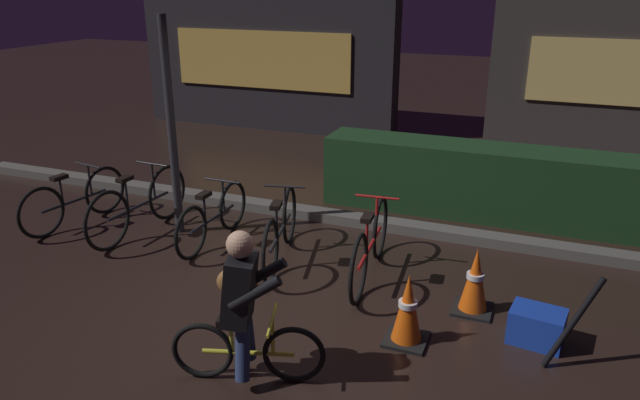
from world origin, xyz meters
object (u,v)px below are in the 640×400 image
object	(u,v)px
street_post	(171,129)
closed_umbrella	(573,323)
parked_bike_right_mid	(370,246)
parked_bike_center_left	(213,217)
blue_crate	(537,326)
traffic_cone_far	(475,281)
traffic_cone_near	(408,310)
parked_bike_left_mid	(139,205)
cyclist	(243,306)
parked_bike_leftmost	(74,200)
parked_bike_center_right	(280,231)

from	to	relation	value
street_post	closed_umbrella	xyz separation A→B (m)	(4.43, -1.15, -0.89)
street_post	parked_bike_right_mid	bearing A→B (deg)	-6.86
parked_bike_center_left	closed_umbrella	xyz separation A→B (m)	(3.87, -1.01, 0.07)
blue_crate	traffic_cone_far	bearing A→B (deg)	150.87
street_post	traffic_cone_near	size ratio (longest dim) A/B	4.03
parked_bike_left_mid	traffic_cone_near	bearing A→B (deg)	-103.52
street_post	traffic_cone_far	size ratio (longest dim) A/B	4.02
street_post	cyclist	size ratio (longest dim) A/B	2.05
blue_crate	cyclist	world-z (taller)	cyclist
parked_bike_leftmost	blue_crate	size ratio (longest dim) A/B	3.53
traffic_cone_far	cyclist	xyz separation A→B (m)	(-1.49, -1.66, 0.32)
parked_bike_left_mid	traffic_cone_near	distance (m)	3.72
parked_bike_center_right	traffic_cone_near	size ratio (longest dim) A/B	2.60
traffic_cone_far	closed_umbrella	xyz separation A→B (m)	(0.83, -0.57, 0.08)
parked_bike_right_mid	street_post	bearing A→B (deg)	78.09
parked_bike_leftmost	cyclist	size ratio (longest dim) A/B	1.25
traffic_cone_near	traffic_cone_far	size ratio (longest dim) A/B	1.00
traffic_cone_near	blue_crate	size ratio (longest dim) A/B	1.44
street_post	blue_crate	distance (m)	4.42
parked_bike_center_left	parked_bike_center_right	xyz separation A→B (m)	(0.93, -0.14, 0.03)
parked_bike_center_left	blue_crate	size ratio (longest dim) A/B	3.44
parked_bike_center_left	parked_bike_center_right	distance (m)	0.94
parked_bike_right_mid	traffic_cone_near	distance (m)	1.19
street_post	cyclist	distance (m)	3.15
parked_bike_center_right	traffic_cone_near	distance (m)	1.95
street_post	parked_bike_right_mid	size ratio (longest dim) A/B	1.48
cyclist	parked_bike_right_mid	bearing A→B (deg)	60.95
blue_crate	closed_umbrella	xyz separation A→B (m)	(0.26, -0.25, 0.24)
parked_bike_leftmost	parked_bike_center_left	size ratio (longest dim) A/B	1.03
parked_bike_right_mid	cyclist	size ratio (longest dim) A/B	1.39
parked_bike_left_mid	blue_crate	world-z (taller)	parked_bike_left_mid
closed_umbrella	parked_bike_center_right	bearing A→B (deg)	132.76
parked_bike_right_mid	traffic_cone_far	size ratio (longest dim) A/B	2.72
parked_bike_center_left	parked_bike_right_mid	distance (m)	1.95
parked_bike_right_mid	blue_crate	distance (m)	1.78
cyclist	closed_umbrella	distance (m)	2.57
parked_bike_right_mid	blue_crate	size ratio (longest dim) A/B	3.93
street_post	cyclist	xyz separation A→B (m)	(2.11, -2.24, -0.65)
traffic_cone_far	traffic_cone_near	bearing A→B (deg)	-122.24
parked_bike_center_right	closed_umbrella	size ratio (longest dim) A/B	1.94
street_post	blue_crate	xyz separation A→B (m)	(4.17, -0.90, -1.13)
traffic_cone_far	cyclist	size ratio (longest dim) A/B	0.51
street_post	parked_bike_center_left	bearing A→B (deg)	-13.68
traffic_cone_near	cyclist	xyz separation A→B (m)	(-1.04, -0.94, 0.32)
parked_bike_center_right	traffic_cone_far	size ratio (longest dim) A/B	2.59
parked_bike_center_right	blue_crate	world-z (taller)	parked_bike_center_right
traffic_cone_far	blue_crate	world-z (taller)	traffic_cone_far
parked_bike_right_mid	closed_umbrella	distance (m)	2.10
parked_bike_leftmost	parked_bike_left_mid	bearing A→B (deg)	-75.70
parked_bike_right_mid	closed_umbrella	bearing A→B (deg)	-118.91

